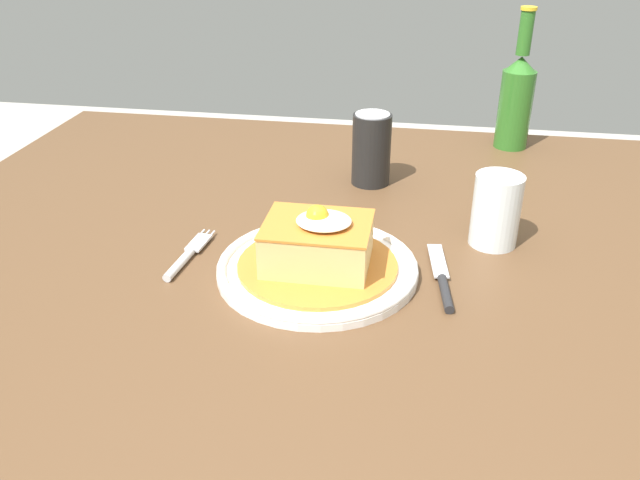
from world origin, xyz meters
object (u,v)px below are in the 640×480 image
Objects in this scene: main_plate at (317,268)px; soda_can at (371,149)px; fork at (186,257)px; beer_bottle_green at (516,97)px; drinking_glass at (495,215)px; knife at (443,284)px.

main_plate is 2.15× the size of soda_can.
fork is 0.53× the size of beer_bottle_green.
main_plate is 1.00× the size of beer_bottle_green.
main_plate is 0.33m from soda_can.
beer_bottle_green is (0.26, 0.23, 0.04)m from soda_can.
main_plate is 0.18m from fork.
beer_bottle_green is 2.53× the size of drinking_glass.
drinking_glass is at bearing 16.46° from fork.
soda_can reaches higher than knife.
main_plate is at bearing -0.81° from fork.
beer_bottle_green reaches higher than soda_can.
main_plate is 1.61× the size of knife.
beer_bottle_green reaches higher than drinking_glass.
drinking_glass is (0.42, 0.12, 0.04)m from fork.
beer_bottle_green is at bearing 77.00° from knife.
beer_bottle_green is at bearing 61.84° from main_plate.
main_plate is at bearing -96.81° from soda_can.
fork is 0.86× the size of knife.
main_plate is 1.88× the size of fork.
main_plate is 0.63m from beer_bottle_green.
knife is at bearing -68.75° from soda_can.
soda_can is at bearing -138.08° from beer_bottle_green.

